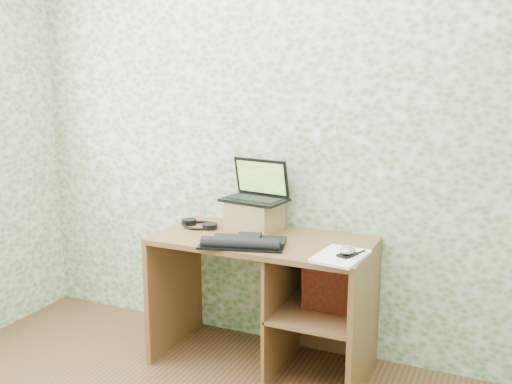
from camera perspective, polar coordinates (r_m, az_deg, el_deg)
The scene contains 10 objects.
wall_back at distance 3.35m, azimuth 2.84°, elevation 5.83°, with size 3.50×3.50×0.00m, color silver.
desk at distance 3.25m, azimuth 2.16°, elevation -9.20°, with size 1.20×0.60×0.75m.
riser at distance 3.32m, azimuth -0.15°, elevation -2.36°, with size 0.28×0.23×0.17m, color olive.
laptop at distance 3.33m, azimuth 0.13°, elevation 0.13°, with size 0.39×0.30×0.24m.
keyboard at distance 3.02m, azimuth -1.12°, elevation -5.04°, with size 0.46×0.33×0.06m.
headphones at distance 3.42m, azimuth -5.69°, elevation -3.27°, with size 0.26×0.22×0.03m.
notepad at distance 2.87m, azimuth 8.42°, elevation -6.37°, with size 0.22×0.31×0.01m, color white.
mouse at distance 2.85m, azimuth 9.15°, elevation -5.95°, with size 0.07×0.11×0.04m, color #B2B2B4.
pen at distance 2.88m, azimuth 9.96°, elevation -6.10°, with size 0.01×0.01×0.16m, color black.
red_box at distance 3.12m, azimuth 7.07°, elevation -9.06°, with size 0.25×0.08×0.30m, color maroon.
Camera 1 is at (1.22, -1.35, 1.64)m, focal length 40.00 mm.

